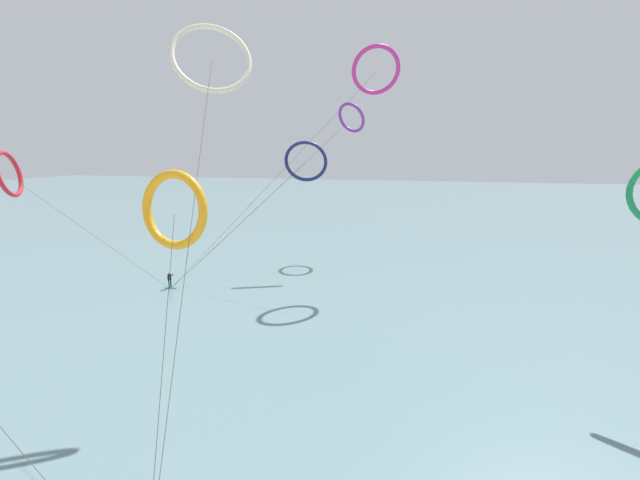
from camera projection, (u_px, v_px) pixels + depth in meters
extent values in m
cube|color=slate|center=(404.00, 207.00, 106.53)|extent=(400.00, 200.00, 0.08)
ellipsoid|color=teal|center=(170.00, 288.00, 42.56)|extent=(1.40, 0.40, 0.06)
cylinder|color=black|center=(169.00, 284.00, 42.34)|extent=(0.12, 0.12, 0.80)
cylinder|color=black|center=(171.00, 283.00, 42.60)|extent=(0.12, 0.12, 0.80)
cube|color=black|center=(169.00, 277.00, 42.33)|extent=(0.22, 0.33, 0.62)
sphere|color=tan|center=(169.00, 273.00, 42.24)|extent=(0.22, 0.22, 0.22)
cylinder|color=black|center=(169.00, 277.00, 42.23)|extent=(0.51, 0.13, 0.39)
cylinder|color=black|center=(172.00, 276.00, 42.64)|extent=(0.51, 0.13, 0.39)
torus|color=red|center=(9.00, 174.00, 35.86)|extent=(2.73, 4.07, 4.05)
cylinder|color=#3F3F3F|center=(97.00, 237.00, 39.24)|extent=(9.97, 7.17, 11.60)
torus|color=#CC288E|center=(376.00, 70.00, 42.36)|extent=(5.53, 4.02, 4.68)
cylinder|color=#3F3F3F|center=(273.00, 181.00, 42.49)|extent=(19.15, 9.49, 21.55)
torus|color=navy|center=(306.00, 161.00, 46.80)|extent=(5.37, 4.07, 4.58)
cylinder|color=#3F3F3F|center=(241.00, 223.00, 44.71)|extent=(11.50, 10.21, 12.49)
torus|color=silver|center=(212.00, 58.00, 24.63)|extent=(5.33, 4.72, 4.37)
cylinder|color=#3F3F3F|center=(188.00, 247.00, 18.87)|extent=(4.89, 15.09, 18.89)
torus|color=purple|center=(351.00, 118.00, 54.57)|extent=(4.67, 3.92, 3.86)
cylinder|color=#3F3F3F|center=(272.00, 194.00, 48.60)|extent=(14.67, 20.40, 17.83)
torus|color=orange|center=(174.00, 210.00, 19.72)|extent=(3.84, 1.27, 3.80)
cylinder|color=#3F3F3F|center=(163.00, 367.00, 16.42)|extent=(3.66, 8.46, 10.75)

